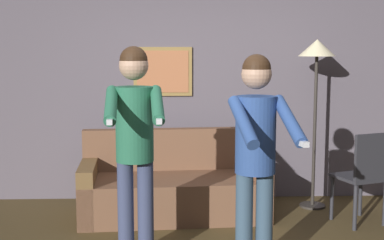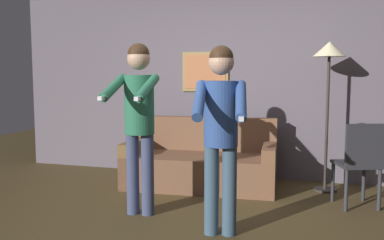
# 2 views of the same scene
# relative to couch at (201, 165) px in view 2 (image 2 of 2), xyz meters

# --- Properties ---
(ground_plane) EXTENTS (12.00, 12.00, 0.00)m
(ground_plane) POSITION_rel_couch_xyz_m (0.23, -1.41, -0.28)
(ground_plane) COLOR brown
(back_wall_assembly) EXTENTS (6.40, 0.09, 2.60)m
(back_wall_assembly) POSITION_rel_couch_xyz_m (0.22, 0.69, 1.02)
(back_wall_assembly) COLOR #5E555E
(back_wall_assembly) RESTS_ON ground_plane
(couch) EXTENTS (1.96, 0.98, 0.87)m
(couch) POSITION_rel_couch_xyz_m (0.00, 0.00, 0.00)
(couch) COLOR brown
(couch) RESTS_ON ground_plane
(torchiere_lamp) EXTENTS (0.40, 0.40, 1.83)m
(torchiere_lamp) POSITION_rel_couch_xyz_m (1.54, 0.24, 1.31)
(torchiere_lamp) COLOR #332D28
(torchiere_lamp) RESTS_ON ground_plane
(person_standing_left) EXTENTS (0.47, 0.73, 1.75)m
(person_standing_left) POSITION_rel_couch_xyz_m (-0.31, -1.26, 0.79)
(person_standing_left) COLOR #3B4566
(person_standing_left) RESTS_ON ground_plane
(person_standing_right) EXTENTS (0.51, 0.64, 1.69)m
(person_standing_right) POSITION_rel_couch_xyz_m (0.61, -1.58, 0.74)
(person_standing_right) COLOR #395368
(person_standing_right) RESTS_ON ground_plane
(dining_chair_distant) EXTENTS (0.54, 0.54, 0.93)m
(dining_chair_distant) POSITION_rel_couch_xyz_m (1.87, -0.41, 0.25)
(dining_chair_distant) COLOR #2D2D33
(dining_chair_distant) RESTS_ON ground_plane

